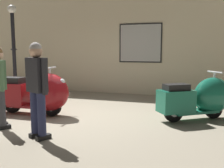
{
  "coord_description": "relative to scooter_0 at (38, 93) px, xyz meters",
  "views": [
    {
      "loc": [
        2.45,
        -5.03,
        1.48
      ],
      "look_at": [
        0.7,
        0.46,
        0.72
      ],
      "focal_mm": 40.9,
      "sensor_mm": 36.0,
      "label": 1
    }
  ],
  "objects": [
    {
      "name": "scooter_1",
      "position": [
        3.58,
        0.72,
        -0.04
      ],
      "size": [
        1.67,
        1.37,
        1.04
      ],
      "rotation": [
        0.0,
        0.0,
        0.61
      ],
      "color": "black",
      "rests_on": "ground"
    },
    {
      "name": "lamppost",
      "position": [
        -1.92,
        1.65,
        0.96
      ],
      "size": [
        0.28,
        0.28,
        2.85
      ],
      "color": "black",
      "rests_on": "ground"
    },
    {
      "name": "ground_plane",
      "position": [
        0.93,
        0.05,
        -0.51
      ],
      "size": [
        60.0,
        60.0,
        0.0
      ],
      "primitive_type": "plane",
      "color": "gray"
    },
    {
      "name": "showroom_back_wall",
      "position": [
        1.08,
        3.52,
        1.24
      ],
      "size": [
        18.0,
        0.63,
        3.5
      ],
      "color": "beige",
      "rests_on": "ground"
    },
    {
      "name": "visitor_1",
      "position": [
        0.93,
        -1.39,
        0.43
      ],
      "size": [
        0.5,
        0.36,
        1.61
      ],
      "rotation": [
        0.0,
        0.0,
        1.14
      ],
      "color": "black",
      "rests_on": "ground"
    },
    {
      "name": "scooter_0",
      "position": [
        0.0,
        0.0,
        0.0
      ],
      "size": [
        1.83,
        0.59,
        1.11
      ],
      "rotation": [
        0.0,
        0.0,
        0.01
      ],
      "color": "black",
      "rests_on": "ground"
    }
  ]
}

